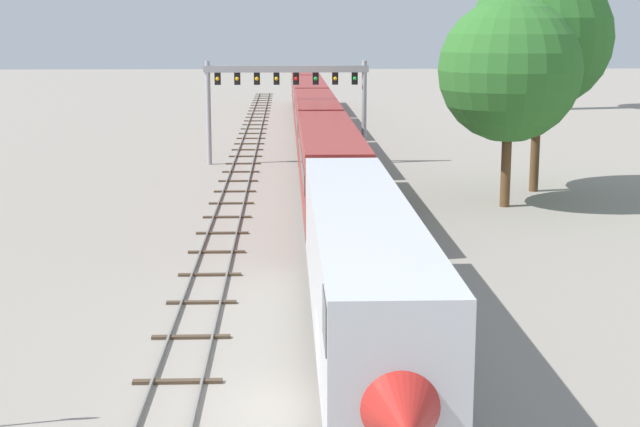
% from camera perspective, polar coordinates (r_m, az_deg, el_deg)
% --- Properties ---
extents(ground_plane, '(400.00, 400.00, 0.00)m').
position_cam_1_polar(ground_plane, '(26.25, -1.27, -11.64)').
color(ground_plane, gray).
extents(track_main, '(2.60, 200.00, 0.16)m').
position_cam_1_polar(track_main, '(84.82, -0.49, 4.40)').
color(track_main, slate).
rests_on(track_main, ground).
extents(track_near, '(2.60, 160.00, 0.16)m').
position_cam_1_polar(track_near, '(65.05, -4.86, 2.26)').
color(track_near, slate).
rests_on(track_near, ground).
extents(passenger_train, '(3.04, 109.12, 4.80)m').
position_cam_1_polar(passenger_train, '(72.90, -0.24, 5.29)').
color(passenger_train, silver).
rests_on(passenger_train, ground).
extents(signal_gantry, '(12.10, 0.49, 7.62)m').
position_cam_1_polar(signal_gantry, '(70.39, -2.03, 7.57)').
color(signal_gantry, '#999BA0').
rests_on(signal_gantry, ground).
extents(trackside_tree_left, '(8.76, 8.76, 13.84)m').
position_cam_1_polar(trackside_tree_left, '(59.91, 13.08, 10.25)').
color(trackside_tree_left, brown).
rests_on(trackside_tree_left, ground).
extents(trackside_tree_mid, '(8.01, 8.01, 11.72)m').
position_cam_1_polar(trackside_tree_mid, '(54.41, 11.32, 8.41)').
color(trackside_tree_mid, brown).
rests_on(trackside_tree_mid, ground).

